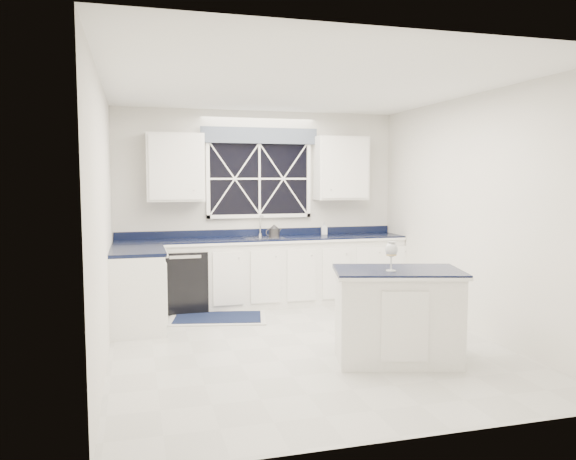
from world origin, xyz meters
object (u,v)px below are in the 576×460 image
object	(u,v)px
island	(397,315)
kettle	(274,231)
faucet	(261,225)
wine_glass	(391,251)
soap_bottle	(324,228)
dishwasher	(184,280)

from	to	relation	value
island	kettle	size ratio (longest dim) A/B	5.44
island	faucet	bearing A→B (deg)	118.80
island	wine_glass	bearing A→B (deg)	-131.12
soap_bottle	island	bearing A→B (deg)	-95.05
faucet	soap_bottle	size ratio (longest dim) A/B	1.65
dishwasher	wine_glass	distance (m)	3.29
faucet	wine_glass	distance (m)	3.00
kettle	soap_bottle	world-z (taller)	soap_bottle
dishwasher	faucet	world-z (taller)	faucet
faucet	soap_bottle	xyz separation A→B (m)	(0.95, 0.02, -0.07)
dishwasher	kettle	distance (m)	1.40
kettle	wine_glass	bearing A→B (deg)	-96.17
kettle	wine_glass	distance (m)	2.83
kettle	wine_glass	size ratio (longest dim) A/B	0.89
dishwasher	wine_glass	size ratio (longest dim) A/B	2.95
faucet	kettle	xyz separation A→B (m)	(0.16, -0.14, -0.08)
faucet	island	xyz separation A→B (m)	(0.70, -2.87, -0.65)
dishwasher	faucet	xyz separation A→B (m)	(1.10, 0.19, 0.69)
dishwasher	soap_bottle	xyz separation A→B (m)	(2.05, 0.21, 0.62)
wine_glass	soap_bottle	world-z (taller)	wine_glass
faucet	kettle	world-z (taller)	faucet
island	soap_bottle	size ratio (longest dim) A/B	7.31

